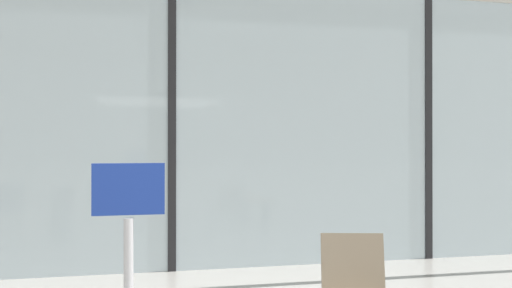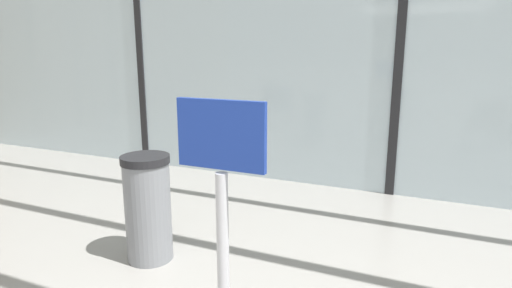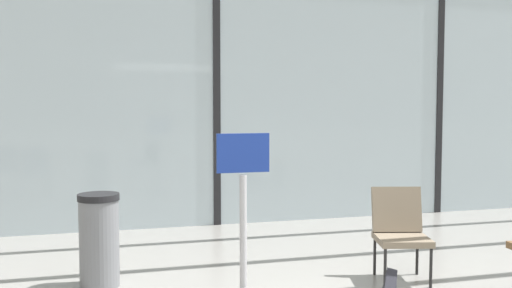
% 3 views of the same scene
% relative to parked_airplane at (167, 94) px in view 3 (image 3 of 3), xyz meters
% --- Properties ---
extents(glass_curtain_wall, '(14.00, 0.08, 3.59)m').
position_rel_parked_airplane_xyz_m(glass_curtain_wall, '(0.08, -4.97, -0.11)').
color(glass_curtain_wall, silver).
rests_on(glass_curtain_wall, ground).
extents(window_mullion_1, '(0.10, 0.12, 3.59)m').
position_rel_parked_airplane_xyz_m(window_mullion_1, '(0.08, -4.97, -0.11)').
color(window_mullion_1, black).
rests_on(window_mullion_1, ground).
extents(window_mullion_2, '(0.10, 0.12, 3.59)m').
position_rel_parked_airplane_xyz_m(window_mullion_2, '(3.58, -4.97, -0.11)').
color(window_mullion_2, black).
rests_on(window_mullion_2, ground).
extents(parked_airplane, '(14.04, 3.81, 3.81)m').
position_rel_parked_airplane_xyz_m(parked_airplane, '(0.00, 0.00, 0.00)').
color(parked_airplane, silver).
rests_on(parked_airplane, ground).
extents(lounge_chair_0, '(0.60, 0.63, 0.87)m').
position_rel_parked_airplane_xyz_m(lounge_chair_0, '(1.27, -7.91, -1.41)').
color(lounge_chair_0, '#7F705B').
rests_on(lounge_chair_0, ground).
extents(trash_bin, '(0.38, 0.38, 0.86)m').
position_rel_parked_airplane_xyz_m(trash_bin, '(-1.52, -7.39, -1.47)').
color(trash_bin, slate).
rests_on(trash_bin, ground).
extents(info_sign, '(0.44, 0.32, 1.44)m').
position_rel_parked_airplane_xyz_m(info_sign, '(-0.37, -8.26, -1.23)').
color(info_sign, '#333333').
rests_on(info_sign, ground).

